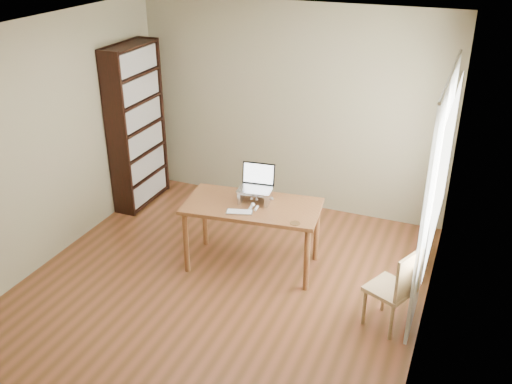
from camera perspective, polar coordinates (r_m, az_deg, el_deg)
name	(u,v)px	position (r m, az deg, el deg)	size (l,w,h in m)	color
room	(214,178)	(5.26, -4.18, 1.40)	(4.04, 4.54, 2.64)	#5B3417
bookshelf	(137,127)	(7.48, -11.84, 6.42)	(0.30, 0.90, 2.10)	black
curtains	(434,190)	(5.57, 17.37, 0.16)	(0.03, 1.90, 2.25)	white
desk	(252,213)	(6.02, -0.38, -2.08)	(1.50, 0.88, 0.75)	#5F2D1B
laptop_stand	(255,194)	(6.00, -0.09, -0.24)	(0.32, 0.25, 0.13)	silver
laptop	(257,182)	(6.01, 0.14, 0.96)	(0.38, 0.33, 0.25)	silver
keyboard	(239,212)	(5.81, -1.67, -2.02)	(0.29, 0.19, 0.02)	silver
coaster	(295,223)	(5.63, 3.92, -3.13)	(0.10, 0.10, 0.01)	brown
cat	(259,196)	(6.03, 0.32, -0.37)	(0.23, 0.47, 0.14)	#494239
chair	(397,286)	(5.40, 13.96, -9.11)	(0.51, 0.50, 0.85)	tan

